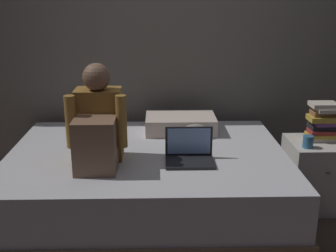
{
  "coord_description": "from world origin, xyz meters",
  "views": [
    {
      "loc": [
        -0.12,
        -2.55,
        1.61
      ],
      "look_at": [
        -0.06,
        0.1,
        0.78
      ],
      "focal_mm": 45.67,
      "sensor_mm": 36.0,
      "label": 1
    }
  ],
  "objects_px": {
    "bed": "(148,185)",
    "book_stack": "(323,122)",
    "pillow": "(180,124)",
    "nightstand": "(315,174)",
    "mug": "(308,142)",
    "clothes_pile": "(196,129)",
    "person_sitting": "(98,127)",
    "laptop": "(189,153)"
  },
  "relations": [
    {
      "from": "bed",
      "to": "nightstand",
      "type": "relative_size",
      "value": 3.79
    },
    {
      "from": "pillow",
      "to": "clothes_pile",
      "type": "relative_size",
      "value": 2.3
    },
    {
      "from": "nightstand",
      "to": "mug",
      "type": "relative_size",
      "value": 5.87
    },
    {
      "from": "pillow",
      "to": "mug",
      "type": "relative_size",
      "value": 6.22
    },
    {
      "from": "book_stack",
      "to": "clothes_pile",
      "type": "height_order",
      "value": "book_stack"
    },
    {
      "from": "person_sitting",
      "to": "clothes_pile",
      "type": "relative_size",
      "value": 2.69
    },
    {
      "from": "pillow",
      "to": "book_stack",
      "type": "bearing_deg",
      "value": -12.24
    },
    {
      "from": "bed",
      "to": "laptop",
      "type": "distance_m",
      "value": 0.47
    },
    {
      "from": "pillow",
      "to": "nightstand",
      "type": "bearing_deg",
      "value": -15.05
    },
    {
      "from": "bed",
      "to": "laptop",
      "type": "xyz_separation_m",
      "value": [
        0.29,
        -0.2,
        0.32
      ]
    },
    {
      "from": "clothes_pile",
      "to": "pillow",
      "type": "bearing_deg",
      "value": 135.45
    },
    {
      "from": "mug",
      "to": "nightstand",
      "type": "bearing_deg",
      "value": 42.69
    },
    {
      "from": "nightstand",
      "to": "laptop",
      "type": "distance_m",
      "value": 1.12
    },
    {
      "from": "nightstand",
      "to": "clothes_pile",
      "type": "distance_m",
      "value": 0.99
    },
    {
      "from": "bed",
      "to": "clothes_pile",
      "type": "relative_size",
      "value": 8.22
    },
    {
      "from": "person_sitting",
      "to": "mug",
      "type": "bearing_deg",
      "value": 9.8
    },
    {
      "from": "bed",
      "to": "laptop",
      "type": "height_order",
      "value": "laptop"
    },
    {
      "from": "nightstand",
      "to": "pillow",
      "type": "height_order",
      "value": "pillow"
    },
    {
      "from": "bed",
      "to": "pillow",
      "type": "relative_size",
      "value": 3.57
    },
    {
      "from": "book_stack",
      "to": "mug",
      "type": "bearing_deg",
      "value": -134.83
    },
    {
      "from": "bed",
      "to": "person_sitting",
      "type": "height_order",
      "value": "person_sitting"
    },
    {
      "from": "nightstand",
      "to": "pillow",
      "type": "bearing_deg",
      "value": 164.95
    },
    {
      "from": "book_stack",
      "to": "bed",
      "type": "bearing_deg",
      "value": -170.78
    },
    {
      "from": "clothes_pile",
      "to": "mug",
      "type": "bearing_deg",
      "value": -19.64
    },
    {
      "from": "mug",
      "to": "clothes_pile",
      "type": "distance_m",
      "value": 0.84
    },
    {
      "from": "person_sitting",
      "to": "laptop",
      "type": "bearing_deg",
      "value": 1.02
    },
    {
      "from": "nightstand",
      "to": "laptop",
      "type": "xyz_separation_m",
      "value": [
        -1.01,
        -0.37,
        0.32
      ]
    },
    {
      "from": "bed",
      "to": "nightstand",
      "type": "distance_m",
      "value": 1.31
    },
    {
      "from": "bed",
      "to": "mug",
      "type": "relative_size",
      "value": 22.22
    },
    {
      "from": "bed",
      "to": "pillow",
      "type": "height_order",
      "value": "pillow"
    },
    {
      "from": "laptop",
      "to": "clothes_pile",
      "type": "bearing_deg",
      "value": 79.94
    },
    {
      "from": "bed",
      "to": "pillow",
      "type": "xyz_separation_m",
      "value": [
        0.26,
        0.45,
        0.33
      ]
    },
    {
      "from": "bed",
      "to": "laptop",
      "type": "relative_size",
      "value": 6.25
    },
    {
      "from": "person_sitting",
      "to": "book_stack",
      "type": "xyz_separation_m",
      "value": [
        1.65,
        0.42,
        -0.11
      ]
    },
    {
      "from": "pillow",
      "to": "bed",
      "type": "bearing_deg",
      "value": -120.1
    },
    {
      "from": "pillow",
      "to": "mug",
      "type": "bearing_deg",
      "value": -23.72
    },
    {
      "from": "bed",
      "to": "book_stack",
      "type": "relative_size",
      "value": 6.86
    },
    {
      "from": "clothes_pile",
      "to": "person_sitting",
      "type": "bearing_deg",
      "value": -142.21
    },
    {
      "from": "pillow",
      "to": "mug",
      "type": "height_order",
      "value": "pillow"
    },
    {
      "from": "nightstand",
      "to": "book_stack",
      "type": "distance_m",
      "value": 0.41
    },
    {
      "from": "person_sitting",
      "to": "pillow",
      "type": "xyz_separation_m",
      "value": [
        0.57,
        0.66,
        -0.19
      ]
    },
    {
      "from": "bed",
      "to": "person_sitting",
      "type": "relative_size",
      "value": 3.05
    }
  ]
}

